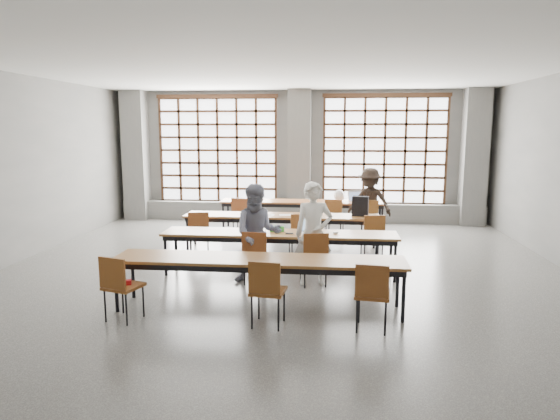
# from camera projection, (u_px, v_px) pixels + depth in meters

# --- Properties ---
(floor) EXTENTS (11.00, 11.00, 0.00)m
(floor) POSITION_uv_depth(u_px,v_px,m) (279.00, 277.00, 8.41)
(floor) COLOR #4D4D4A
(floor) RESTS_ON ground
(ceiling) EXTENTS (11.00, 11.00, 0.00)m
(ceiling) POSITION_uv_depth(u_px,v_px,m) (279.00, 63.00, 7.85)
(ceiling) COLOR silver
(ceiling) RESTS_ON floor
(wall_back) EXTENTS (10.00, 0.00, 10.00)m
(wall_back) POSITION_uv_depth(u_px,v_px,m) (300.00, 156.00, 13.53)
(wall_back) COLOR #595957
(wall_back) RESTS_ON floor
(wall_front) EXTENTS (10.00, 0.00, 10.00)m
(wall_front) POSITION_uv_depth(u_px,v_px,m) (177.00, 263.00, 2.73)
(wall_front) COLOR #595957
(wall_front) RESTS_ON floor
(column_left) EXTENTS (0.60, 0.55, 3.50)m
(column_left) POSITION_uv_depth(u_px,v_px,m) (136.00, 156.00, 13.70)
(column_left) COLOR #5B5A58
(column_left) RESTS_ON floor
(column_mid) EXTENTS (0.60, 0.55, 3.50)m
(column_mid) POSITION_uv_depth(u_px,v_px,m) (299.00, 157.00, 13.26)
(column_mid) COLOR #5B5A58
(column_mid) RESTS_ON floor
(column_right) EXTENTS (0.60, 0.55, 3.50)m
(column_right) POSITION_uv_depth(u_px,v_px,m) (474.00, 158.00, 12.81)
(column_right) COLOR #5B5A58
(column_right) RESTS_ON floor
(window_left) EXTENTS (3.32, 0.12, 3.00)m
(window_left) POSITION_uv_depth(u_px,v_px,m) (218.00, 150.00, 13.65)
(window_left) COLOR white
(window_left) RESTS_ON wall_back
(window_right) EXTENTS (3.32, 0.12, 3.00)m
(window_right) POSITION_uv_depth(u_px,v_px,m) (385.00, 151.00, 13.21)
(window_right) COLOR white
(window_right) RESTS_ON wall_back
(sill_ledge) EXTENTS (9.80, 0.35, 0.50)m
(sill_ledge) POSITION_uv_depth(u_px,v_px,m) (299.00, 212.00, 13.58)
(sill_ledge) COLOR #5B5A58
(sill_ledge) RESTS_ON floor
(desk_row_a) EXTENTS (4.00, 0.70, 0.73)m
(desk_row_a) POSITION_uv_depth(u_px,v_px,m) (302.00, 204.00, 12.26)
(desk_row_a) COLOR brown
(desk_row_a) RESTS_ON floor
(desk_row_b) EXTENTS (4.00, 0.70, 0.73)m
(desk_row_b) POSITION_uv_depth(u_px,v_px,m) (282.00, 218.00, 10.27)
(desk_row_b) COLOR brown
(desk_row_b) RESTS_ON floor
(desk_row_c) EXTENTS (4.00, 0.70, 0.73)m
(desk_row_c) POSITION_uv_depth(u_px,v_px,m) (279.00, 236.00, 8.52)
(desk_row_c) COLOR brown
(desk_row_c) RESTS_ON floor
(desk_row_d) EXTENTS (4.00, 0.70, 0.73)m
(desk_row_d) POSITION_uv_depth(u_px,v_px,m) (259.00, 263.00, 6.83)
(desk_row_d) COLOR brown
(desk_row_d) RESTS_ON floor
(chair_back_left) EXTENTS (0.47, 0.47, 0.88)m
(chair_back_left) POSITION_uv_depth(u_px,v_px,m) (241.00, 212.00, 11.80)
(chair_back_left) COLOR brown
(chair_back_left) RESTS_ON floor
(chair_back_mid) EXTENTS (0.49, 0.50, 0.88)m
(chair_back_mid) POSITION_uv_depth(u_px,v_px,m) (334.00, 213.00, 11.59)
(chair_back_mid) COLOR brown
(chair_back_mid) RESTS_ON floor
(chair_back_right) EXTENTS (0.46, 0.46, 0.88)m
(chair_back_right) POSITION_uv_depth(u_px,v_px,m) (369.00, 214.00, 11.50)
(chair_back_right) COLOR brown
(chair_back_right) RESTS_ON floor
(chair_mid_left) EXTENTS (0.51, 0.51, 0.88)m
(chair_mid_left) POSITION_uv_depth(u_px,v_px,m) (199.00, 229.00, 9.83)
(chair_mid_left) COLOR brown
(chair_mid_left) RESTS_ON floor
(chair_mid_centre) EXTENTS (0.50, 0.51, 0.88)m
(chair_mid_centre) POSITION_uv_depth(u_px,v_px,m) (300.00, 231.00, 9.63)
(chair_mid_centre) COLOR brown
(chair_mid_centre) RESTS_ON floor
(chair_mid_right) EXTENTS (0.47, 0.48, 0.88)m
(chair_mid_right) POSITION_uv_depth(u_px,v_px,m) (373.00, 232.00, 9.49)
(chair_mid_right) COLOR brown
(chair_mid_right) RESTS_ON floor
(chair_front_left) EXTENTS (0.47, 0.47, 0.88)m
(chair_front_left) POSITION_uv_depth(u_px,v_px,m) (256.00, 252.00, 7.96)
(chair_front_left) COLOR brown
(chair_front_left) RESTS_ON floor
(chair_front_right) EXTENTS (0.51, 0.51, 0.88)m
(chair_front_right) POSITION_uv_depth(u_px,v_px,m) (314.00, 253.00, 7.87)
(chair_front_right) COLOR maroon
(chair_front_right) RESTS_ON floor
(chair_near_left) EXTENTS (0.52, 0.52, 0.88)m
(chair_near_left) POSITION_uv_depth(u_px,v_px,m) (119.00, 282.00, 6.41)
(chair_near_left) COLOR brown
(chair_near_left) RESTS_ON floor
(chair_near_mid) EXTENTS (0.46, 0.47, 0.88)m
(chair_near_mid) POSITION_uv_depth(u_px,v_px,m) (267.00, 286.00, 6.21)
(chair_near_mid) COLOR brown
(chair_near_mid) RESTS_ON floor
(chair_near_right) EXTENTS (0.47, 0.48, 0.88)m
(chair_near_right) POSITION_uv_depth(u_px,v_px,m) (372.00, 290.00, 6.08)
(chair_near_right) COLOR #672F14
(chair_near_right) RESTS_ON floor
(student_male) EXTENTS (0.66, 0.49, 1.66)m
(student_male) POSITION_uv_depth(u_px,v_px,m) (314.00, 234.00, 7.95)
(student_male) COLOR white
(student_male) RESTS_ON floor
(student_female) EXTENTS (0.86, 0.71, 1.61)m
(student_female) POSITION_uv_depth(u_px,v_px,m) (258.00, 234.00, 8.04)
(student_female) COLOR navy
(student_female) RESTS_ON floor
(student_back) EXTENTS (1.17, 0.93, 1.59)m
(student_back) POSITION_uv_depth(u_px,v_px,m) (370.00, 202.00, 11.59)
(student_back) COLOR black
(student_back) RESTS_ON floor
(laptop_front) EXTENTS (0.42, 0.38, 0.26)m
(laptop_front) POSITION_uv_depth(u_px,v_px,m) (311.00, 228.00, 8.56)
(laptop_front) COLOR silver
(laptop_front) RESTS_ON desk_row_c
(laptop_back) EXTENTS (0.46, 0.43, 0.26)m
(laptop_back) POSITION_uv_depth(u_px,v_px,m) (356.00, 199.00, 12.21)
(laptop_back) COLOR #BBBCC0
(laptop_back) RESTS_ON desk_row_a
(mouse) EXTENTS (0.11, 0.09, 0.04)m
(mouse) POSITION_uv_depth(u_px,v_px,m) (335.00, 233.00, 8.40)
(mouse) COLOR white
(mouse) RESTS_ON desk_row_c
(green_box) EXTENTS (0.26, 0.11, 0.09)m
(green_box) POSITION_uv_depth(u_px,v_px,m) (277.00, 229.00, 8.59)
(green_box) COLOR green
(green_box) RESTS_ON desk_row_c
(phone) EXTENTS (0.13, 0.07, 0.01)m
(phone) POSITION_uv_depth(u_px,v_px,m) (289.00, 233.00, 8.39)
(phone) COLOR black
(phone) RESTS_ON desk_row_c
(paper_sheet_a) EXTENTS (0.32, 0.25, 0.00)m
(paper_sheet_a) POSITION_uv_depth(u_px,v_px,m) (253.00, 214.00, 10.36)
(paper_sheet_a) COLOR white
(paper_sheet_a) RESTS_ON desk_row_b
(paper_sheet_b) EXTENTS (0.33, 0.26, 0.00)m
(paper_sheet_b) POSITION_uv_depth(u_px,v_px,m) (267.00, 215.00, 10.24)
(paper_sheet_b) COLOR white
(paper_sheet_b) RESTS_ON desk_row_b
(paper_sheet_c) EXTENTS (0.33, 0.25, 0.00)m
(paper_sheet_c) POSITION_uv_depth(u_px,v_px,m) (287.00, 215.00, 10.25)
(paper_sheet_c) COLOR white
(paper_sheet_c) RESTS_ON desk_row_b
(backpack) EXTENTS (0.35, 0.25, 0.40)m
(backpack) POSITION_uv_depth(u_px,v_px,m) (360.00, 206.00, 10.11)
(backpack) COLOR black
(backpack) RESTS_ON desk_row_b
(plastic_bag) EXTENTS (0.30, 0.26, 0.29)m
(plastic_bag) POSITION_uv_depth(u_px,v_px,m) (339.00, 195.00, 12.19)
(plastic_bag) COLOR white
(plastic_bag) RESTS_ON desk_row_a
(red_pouch) EXTENTS (0.22, 0.14, 0.06)m
(red_pouch) POSITION_uv_depth(u_px,v_px,m) (123.00, 283.00, 6.48)
(red_pouch) COLOR #B21519
(red_pouch) RESTS_ON chair_near_left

